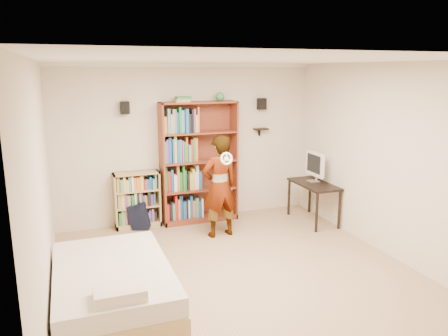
# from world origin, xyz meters

# --- Properties ---
(ground) EXTENTS (4.50, 5.00, 0.01)m
(ground) POSITION_xyz_m (0.00, 0.00, 0.00)
(ground) COLOR tan
(ground) RESTS_ON ground
(room_shell) EXTENTS (4.52, 5.02, 2.71)m
(room_shell) POSITION_xyz_m (0.00, 0.00, 1.76)
(room_shell) COLOR beige
(room_shell) RESTS_ON ground
(crown_molding) EXTENTS (4.50, 5.00, 0.06)m
(crown_molding) POSITION_xyz_m (0.00, 0.00, 2.67)
(crown_molding) COLOR white
(crown_molding) RESTS_ON room_shell
(speaker_left) EXTENTS (0.14, 0.12, 0.20)m
(speaker_left) POSITION_xyz_m (-1.05, 2.40, 2.00)
(speaker_left) COLOR black
(speaker_left) RESTS_ON room_shell
(speaker_right) EXTENTS (0.14, 0.12, 0.20)m
(speaker_right) POSITION_xyz_m (1.35, 2.40, 2.00)
(speaker_right) COLOR black
(speaker_right) RESTS_ON room_shell
(wall_shelf) EXTENTS (0.25, 0.16, 0.02)m
(wall_shelf) POSITION_xyz_m (1.35, 2.41, 1.55)
(wall_shelf) COLOR black
(wall_shelf) RESTS_ON room_shell
(tall_bookshelf) EXTENTS (1.31, 0.38, 2.07)m
(tall_bookshelf) POSITION_xyz_m (0.14, 2.31, 1.04)
(tall_bookshelf) COLOR brown
(tall_bookshelf) RESTS_ON ground
(low_bookshelf) EXTENTS (0.75, 0.28, 0.94)m
(low_bookshelf) POSITION_xyz_m (-0.93, 2.36, 0.47)
(low_bookshelf) COLOR tan
(low_bookshelf) RESTS_ON ground
(computer_desk) EXTENTS (0.51, 1.01, 0.69)m
(computer_desk) POSITION_xyz_m (1.98, 1.57, 0.34)
(computer_desk) COLOR black
(computer_desk) RESTS_ON ground
(imac) EXTENTS (0.14, 0.52, 0.52)m
(imac) POSITION_xyz_m (2.02, 1.67, 0.95)
(imac) COLOR white
(imac) RESTS_ON computer_desk
(daybed) EXTENTS (1.26, 1.94, 0.57)m
(daybed) POSITION_xyz_m (-1.60, -0.08, 0.29)
(daybed) COLOR beige
(daybed) RESTS_ON ground
(person) EXTENTS (0.63, 0.45, 1.62)m
(person) POSITION_xyz_m (0.23, 1.50, 0.81)
(person) COLOR black
(person) RESTS_ON ground
(wii_wheel) EXTENTS (0.19, 0.07, 0.20)m
(wii_wheel) POSITION_xyz_m (0.23, 1.20, 1.31)
(wii_wheel) COLOR white
(wii_wheel) RESTS_ON person
(navy_bag) EXTENTS (0.38, 0.33, 0.44)m
(navy_bag) POSITION_xyz_m (-0.93, 2.23, 0.22)
(navy_bag) COLOR black
(navy_bag) RESTS_ON ground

